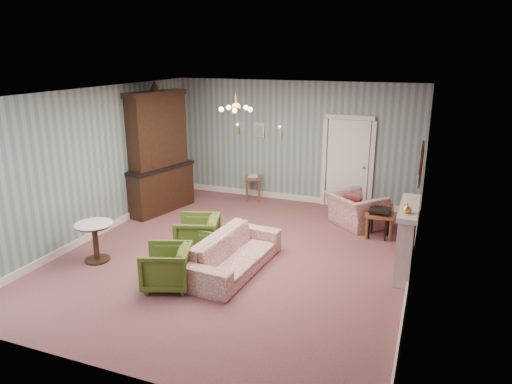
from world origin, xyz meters
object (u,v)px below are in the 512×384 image
at_px(olive_chair_c, 197,233).
at_px(coffee_table, 379,221).
at_px(olive_chair_b, 199,251).
at_px(side_table_black, 379,223).
at_px(wingback_chair, 356,205).
at_px(sofa_chintz, 235,247).
at_px(olive_chair_a, 166,265).
at_px(pedestal_table, 96,242).
at_px(fireplace, 406,239).
at_px(dresser, 158,149).

distance_m(olive_chair_c, coffee_table, 3.69).
height_order(olive_chair_b, side_table_black, olive_chair_b).
relative_size(wingback_chair, coffee_table, 1.07).
relative_size(olive_chair_b, olive_chair_c, 0.87).
relative_size(sofa_chintz, wingback_chair, 2.00).
bearing_deg(sofa_chintz, wingback_chair, -24.39).
bearing_deg(olive_chair_b, olive_chair_a, -4.23).
bearing_deg(side_table_black, sofa_chintz, -131.46).
xyz_separation_m(coffee_table, pedestal_table, (-4.46, -3.15, 0.10)).
bearing_deg(sofa_chintz, olive_chair_b, 114.03).
distance_m(wingback_chair, pedestal_table, 5.21).
relative_size(wingback_chair, fireplace, 0.76).
distance_m(olive_chair_c, pedestal_table, 1.77).
xyz_separation_m(side_table_black, pedestal_table, (-4.49, -2.89, 0.06)).
height_order(wingback_chair, dresser, dresser).
relative_size(dresser, side_table_black, 4.86).
height_order(olive_chair_b, wingback_chair, wingback_chair).
height_order(olive_chair_c, coffee_table, olive_chair_c).
bearing_deg(wingback_chair, dresser, 49.73).
relative_size(fireplace, pedestal_table, 1.98).
height_order(olive_chair_c, wingback_chair, wingback_chair).
bearing_deg(olive_chair_a, sofa_chintz, 121.00).
bearing_deg(olive_chair_b, pedestal_table, -69.38).
height_order(olive_chair_b, olive_chair_c, olive_chair_c).
bearing_deg(dresser, side_table_black, 14.73).
distance_m(wingback_chair, dresser, 4.53).
distance_m(sofa_chintz, pedestal_table, 2.47).
distance_m(wingback_chair, coffee_table, 0.60).
height_order(olive_chair_c, side_table_black, olive_chair_c).
xyz_separation_m(wingback_chair, coffee_table, (0.51, -0.25, -0.21)).
distance_m(dresser, side_table_black, 5.06).
xyz_separation_m(fireplace, side_table_black, (-0.59, 1.37, -0.28)).
distance_m(sofa_chintz, wingback_chair, 3.24).
bearing_deg(side_table_black, olive_chair_b, -135.96).
height_order(sofa_chintz, dresser, dresser).
xyz_separation_m(olive_chair_b, dresser, (-2.28, 2.45, 1.11)).
relative_size(olive_chair_a, dresser, 0.25).
distance_m(sofa_chintz, dresser, 3.77).
bearing_deg(fireplace, olive_chair_c, -170.83).
bearing_deg(pedestal_table, side_table_black, 32.78).
xyz_separation_m(coffee_table, side_table_black, (0.03, -0.26, 0.04)).
xyz_separation_m(olive_chair_b, wingback_chair, (2.10, 3.06, 0.13)).
bearing_deg(olive_chair_c, dresser, -151.57).
xyz_separation_m(olive_chair_c, fireplace, (3.58, 0.58, 0.20)).
height_order(olive_chair_c, fireplace, fireplace).
distance_m(sofa_chintz, coffee_table, 3.31).
bearing_deg(olive_chair_a, fireplace, 99.46).
bearing_deg(fireplace, wingback_chair, 121.13).
bearing_deg(dresser, fireplace, 0.58).
bearing_deg(wingback_chair, fireplace, 162.97).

